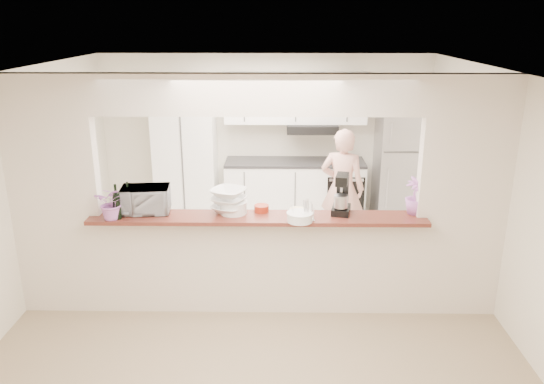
{
  "coord_description": "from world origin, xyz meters",
  "views": [
    {
      "loc": [
        0.22,
        -5.05,
        2.98
      ],
      "look_at": [
        0.14,
        0.3,
        1.23
      ],
      "focal_mm": 35.0,
      "sensor_mm": 36.0,
      "label": 1
    }
  ],
  "objects_px": {
    "toaster_oven": "(146,200)",
    "refrigerator": "(401,168)",
    "stand_mixer": "(342,195)",
    "person": "(342,189)"
  },
  "relations": [
    {
      "from": "stand_mixer",
      "to": "person",
      "type": "height_order",
      "value": "person"
    },
    {
      "from": "toaster_oven",
      "to": "refrigerator",
      "type": "bearing_deg",
      "value": 32.84
    },
    {
      "from": "refrigerator",
      "to": "person",
      "type": "bearing_deg",
      "value": -137.07
    },
    {
      "from": "refrigerator",
      "to": "stand_mixer",
      "type": "bearing_deg",
      "value": -114.84
    },
    {
      "from": "stand_mixer",
      "to": "person",
      "type": "distance_m",
      "value": 1.74
    },
    {
      "from": "refrigerator",
      "to": "stand_mixer",
      "type": "height_order",
      "value": "refrigerator"
    },
    {
      "from": "toaster_oven",
      "to": "stand_mixer",
      "type": "bearing_deg",
      "value": -5.86
    },
    {
      "from": "refrigerator",
      "to": "person",
      "type": "xyz_separation_m",
      "value": [
        -0.99,
        -0.92,
        -0.04
      ]
    },
    {
      "from": "refrigerator",
      "to": "toaster_oven",
      "type": "xyz_separation_m",
      "value": [
        -3.2,
        -2.6,
        0.37
      ]
    },
    {
      "from": "refrigerator",
      "to": "person",
      "type": "height_order",
      "value": "refrigerator"
    }
  ]
}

